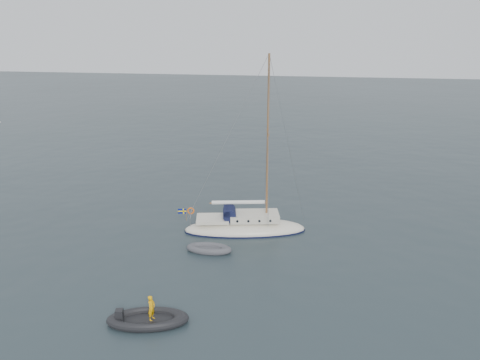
# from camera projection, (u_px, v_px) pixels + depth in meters

# --- Properties ---
(ground) EXTENTS (300.00, 300.00, 0.00)m
(ground) POSITION_uv_depth(u_px,v_px,m) (276.00, 251.00, 29.58)
(ground) COLOR black
(ground) RESTS_ON ground
(sailboat) EXTENTS (8.84, 2.65, 12.58)m
(sailboat) POSITION_uv_depth(u_px,v_px,m) (245.00, 218.00, 32.40)
(sailboat) COLOR silver
(sailboat) RESTS_ON ground
(dinghy) EXTENTS (2.92, 1.32, 0.42)m
(dinghy) POSITION_uv_depth(u_px,v_px,m) (209.00, 249.00, 29.49)
(dinghy) COLOR #535358
(dinghy) RESTS_ON ground
(rib) EXTENTS (3.87, 1.76, 1.45)m
(rib) POSITION_uv_depth(u_px,v_px,m) (147.00, 319.00, 21.99)
(rib) COLOR black
(rib) RESTS_ON ground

